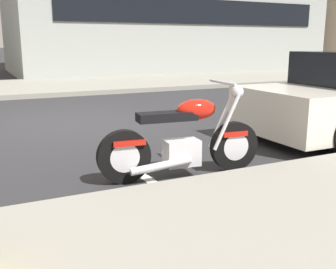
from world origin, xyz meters
TOP-DOWN VIEW (x-y plane):
  - ground_plane at (0.00, 0.00)m, footprint 260.00×260.00m
  - sidewalk_far_curb at (12.00, 6.52)m, footprint 120.00×5.00m
  - parking_stall_stripe at (0.00, -3.42)m, footprint 0.12×2.20m
  - parked_motorcycle at (0.42, -3.70)m, footprint 1.97×0.62m

SIDE VIEW (x-z plane):
  - ground_plane at x=0.00m, z-range 0.00..0.00m
  - parking_stall_stripe at x=0.00m, z-range 0.00..0.01m
  - sidewalk_far_curb at x=12.00m, z-range 0.00..0.14m
  - parked_motorcycle at x=0.42m, z-range -0.13..0.97m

